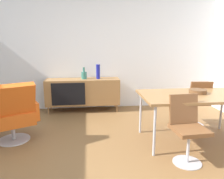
{
  "coord_description": "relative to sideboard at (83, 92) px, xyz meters",
  "views": [
    {
      "loc": [
        0.2,
        -2.45,
        1.5
      ],
      "look_at": [
        0.52,
        0.46,
        0.87
      ],
      "focal_mm": 34.99,
      "sensor_mm": 36.0,
      "label": 1
    }
  ],
  "objects": [
    {
      "name": "vase_sculptural_dark",
      "position": [
        0.04,
        0.0,
        0.37
      ],
      "size": [
        0.12,
        0.12,
        0.26
      ],
      "color": "#337266",
      "rests_on": "sideboard"
    },
    {
      "name": "dining_table",
      "position": [
        1.7,
        -1.73,
        0.26
      ],
      "size": [
        1.6,
        0.9,
        0.74
      ],
      "color": "olive",
      "rests_on": "ground_plane"
    },
    {
      "name": "sideboard",
      "position": [
        0.0,
        0.0,
        0.0
      ],
      "size": [
        1.6,
        0.45,
        0.72
      ],
      "color": "olive",
      "rests_on": "ground_plane"
    },
    {
      "name": "dining_chair_back_right",
      "position": [
        2.05,
        -1.17,
        0.03
      ],
      "size": [
        0.42,
        0.45,
        0.86
      ],
      "color": "brown",
      "rests_on": "ground_plane"
    },
    {
      "name": "lounge_chair_red",
      "position": [
        -1.03,
        -1.48,
        0.03
      ],
      "size": [
        0.87,
        0.86,
        0.95
      ],
      "color": "#D85919",
      "rests_on": "ground_plane"
    },
    {
      "name": "wooden_bowl_on_table",
      "position": [
        1.79,
        -1.66,
        0.33
      ],
      "size": [
        0.26,
        0.26,
        0.06
      ],
      "primitive_type": "cylinder",
      "color": "brown",
      "rests_on": "dining_table"
    },
    {
      "name": "wall_back",
      "position": [
        -0.07,
        0.3,
        0.96
      ],
      "size": [
        6.8,
        0.12,
        2.8
      ],
      "primitive_type": "cube",
      "color": "white",
      "rests_on": "ground_plane"
    },
    {
      "name": "dining_chair_front_left",
      "position": [
        1.35,
        -2.29,
        0.03
      ],
      "size": [
        0.43,
        0.45,
        0.86
      ],
      "color": "brown",
      "rests_on": "ground_plane"
    },
    {
      "name": "ground_plane",
      "position": [
        -0.07,
        -2.3,
        -0.44
      ],
      "size": [
        8.32,
        8.32,
        0.0
      ],
      "primitive_type": "plane",
      "color": "brown"
    },
    {
      "name": "vase_cobalt",
      "position": [
        0.34,
        0.0,
        0.44
      ],
      "size": [
        0.08,
        0.08,
        0.31
      ],
      "color": "navy",
      "rests_on": "sideboard"
    }
  ]
}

